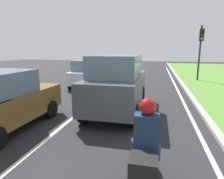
# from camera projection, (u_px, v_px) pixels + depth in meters

# --- Properties ---
(ground_plane) EXTENTS (60.00, 60.00, 0.00)m
(ground_plane) POSITION_uv_depth(u_px,v_px,m) (120.00, 89.00, 12.53)
(ground_plane) COLOR #262628
(lane_line_center) EXTENTS (0.12, 32.00, 0.01)m
(lane_line_center) POSITION_uv_depth(u_px,v_px,m) (109.00, 88.00, 12.68)
(lane_line_center) COLOR silver
(lane_line_center) RESTS_ON ground
(lane_line_right_edge) EXTENTS (0.12, 32.00, 0.01)m
(lane_line_right_edge) POSITION_uv_depth(u_px,v_px,m) (178.00, 91.00, 11.75)
(lane_line_right_edge) COLOR silver
(lane_line_right_edge) RESTS_ON ground
(curb_right) EXTENTS (0.24, 48.00, 0.12)m
(curb_right) POSITION_uv_depth(u_px,v_px,m) (187.00, 91.00, 11.62)
(curb_right) COLOR #9E9B93
(curb_right) RESTS_ON ground
(car_suv_ahead) EXTENTS (1.99, 4.51, 2.28)m
(car_suv_ahead) POSITION_uv_depth(u_px,v_px,m) (117.00, 83.00, 7.76)
(car_suv_ahead) COLOR #474C51
(car_suv_ahead) RESTS_ON ground
(car_hatchback_far) EXTENTS (1.81, 3.74, 1.78)m
(car_hatchback_far) POSITION_uv_depth(u_px,v_px,m) (88.00, 73.00, 13.19)
(car_hatchback_far) COLOR silver
(car_hatchback_far) RESTS_ON ground
(motorcycle) EXTENTS (0.40, 1.90, 1.01)m
(motorcycle) POSITION_uv_depth(u_px,v_px,m) (145.00, 166.00, 3.29)
(motorcycle) COLOR #0C143F
(motorcycle) RESTS_ON ground
(rider_person) EXTENTS (0.50, 0.40, 1.16)m
(rider_person) POSITION_uv_depth(u_px,v_px,m) (147.00, 130.00, 3.21)
(rider_person) COLOR #192D47
(rider_person) RESTS_ON ground
(traffic_light_near_right) EXTENTS (0.32, 0.50, 4.28)m
(traffic_light_near_right) POSITION_uv_depth(u_px,v_px,m) (201.00, 44.00, 14.95)
(traffic_light_near_right) COLOR #2D2D2D
(traffic_light_near_right) RESTS_ON ground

